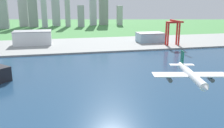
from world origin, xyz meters
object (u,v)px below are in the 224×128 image
Objects in this scene: airplane_landing at (191,75)px; warehouse_main at (33,38)px; warehouse_annex at (150,37)px; port_crane_red at (173,27)px.

airplane_landing is 0.60× the size of warehouse_main.
airplane_landing is 337.01m from warehouse_annex.
warehouse_annex is at bearing 118.00° from port_crane_red.
airplane_landing is 351.48m from warehouse_main.
airplane_landing is 0.88× the size of port_crane_red.
airplane_landing reaches higher than warehouse_annex.
warehouse_annex is (204.83, -17.16, -3.28)m from warehouse_main.
airplane_landing is 303.82m from port_crane_red.
warehouse_main is 205.57m from warehouse_annex.
airplane_landing reaches higher than port_crane_red.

